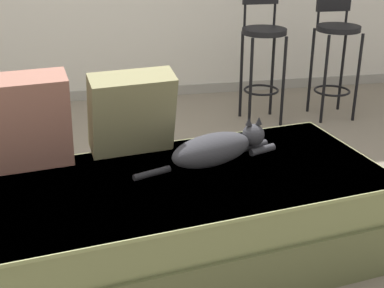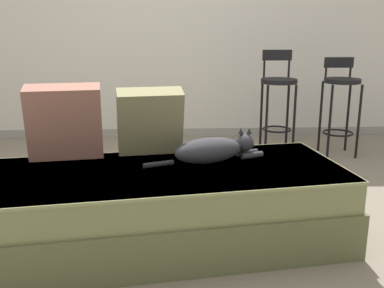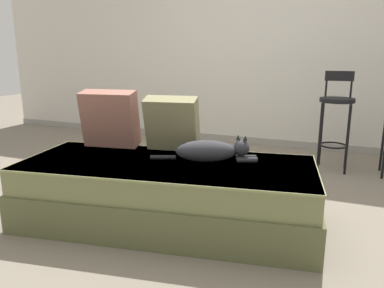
% 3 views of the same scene
% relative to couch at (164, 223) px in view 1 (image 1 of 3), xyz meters
% --- Properties ---
extents(ground_plane, '(16.00, 16.00, 0.00)m').
position_rel_couch_xyz_m(ground_plane, '(0.00, 0.40, -0.23)').
color(ground_plane, slate).
rests_on(ground_plane, ground).
extents(wall_baseboard_trim, '(8.00, 0.02, 0.09)m').
position_rel_couch_xyz_m(wall_baseboard_trim, '(0.00, 2.60, -0.18)').
color(wall_baseboard_trim, gray).
rests_on(wall_baseboard_trim, ground).
extents(couch, '(2.14, 1.16, 0.45)m').
position_rel_couch_xyz_m(couch, '(0.00, 0.00, 0.00)').
color(couch, brown).
rests_on(couch, ground).
extents(throw_pillow_corner, '(0.46, 0.29, 0.45)m').
position_rel_couch_xyz_m(throw_pillow_corner, '(-0.60, 0.24, 0.45)').
color(throw_pillow_corner, '#936051').
rests_on(throw_pillow_corner, couch).
extents(throw_pillow_middle, '(0.43, 0.30, 0.42)m').
position_rel_couch_xyz_m(throw_pillow_middle, '(-0.10, 0.32, 0.43)').
color(throw_pillow_middle, '#847F56').
rests_on(throw_pillow_middle, couch).
extents(cat, '(0.72, 0.33, 0.19)m').
position_rel_couch_xyz_m(cat, '(0.28, 0.13, 0.30)').
color(cat, '#333338').
rests_on(cat, couch).
extents(bar_stool_near_window, '(0.34, 0.34, 1.01)m').
position_rel_couch_xyz_m(bar_stool_near_window, '(1.04, 1.80, 0.38)').
color(bar_stool_near_window, black).
rests_on(bar_stool_near_window, ground).
extents(bar_stool_by_doorway, '(0.34, 0.34, 0.93)m').
position_rel_couch_xyz_m(bar_stool_by_doorway, '(1.64, 1.80, 0.35)').
color(bar_stool_by_doorway, black).
rests_on(bar_stool_by_doorway, ground).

